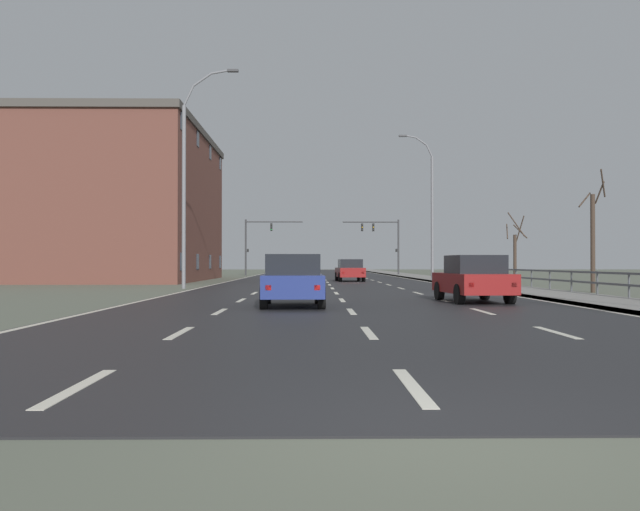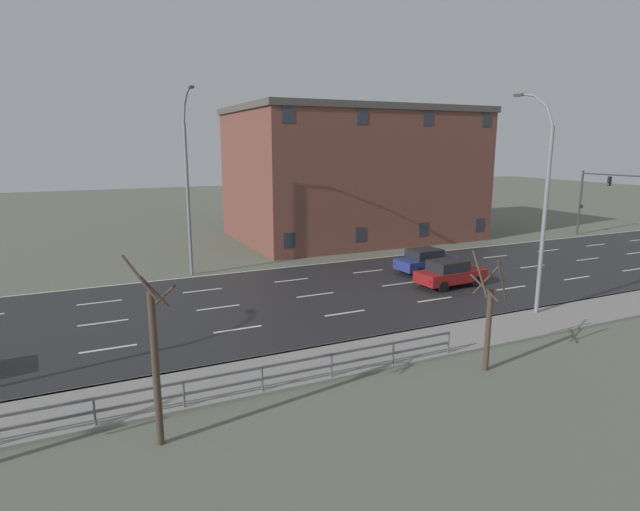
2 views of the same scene
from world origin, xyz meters
TOP-DOWN VIEW (x-y plane):
  - ground_plane at (0.00, 48.00)m, footprint 160.00×160.00m
  - road_asphalt_strip at (0.00, 59.99)m, footprint 14.00×120.00m
  - guardrail at (9.85, 21.61)m, footprint 0.07×28.04m
  - street_lamp_midground at (7.44, 42.72)m, footprint 2.49×0.24m
  - street_lamp_left_bank at (-7.41, 29.24)m, footprint 2.88×0.24m
  - traffic_signal_left at (-6.72, 64.57)m, footprint 6.01×0.36m
  - car_far_right at (-1.68, 43.04)m, footprint 1.97×4.17m
  - car_near_left at (1.66, 42.23)m, footprint 2.01×4.19m
  - brick_building at (-15.92, 45.30)m, footprint 13.84×20.28m
  - bare_tree_mid at (11.45, 24.47)m, footprint 1.22×1.29m
  - bare_tree_far at (11.49, 35.97)m, footprint 1.28×1.35m

SIDE VIEW (x-z plane):
  - ground_plane at x=0.00m, z-range -0.12..0.00m
  - road_asphalt_strip at x=0.00m, z-range 0.00..0.02m
  - guardrail at x=9.85m, z-range 0.21..1.21m
  - car_far_right at x=-1.68m, z-range 0.02..1.59m
  - car_near_left at x=1.66m, z-range 0.02..1.59m
  - bare_tree_far at x=11.49m, z-range -0.31..4.11m
  - bare_tree_mid at x=11.45m, z-range -0.31..5.11m
  - traffic_signal_left at x=-6.72m, z-range 1.01..6.85m
  - street_lamp_midground at x=7.44m, z-range -0.11..10.42m
  - street_lamp_left_bank at x=-7.41m, z-range -0.16..11.14m
  - brick_building at x=-15.92m, z-range 0.01..11.22m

